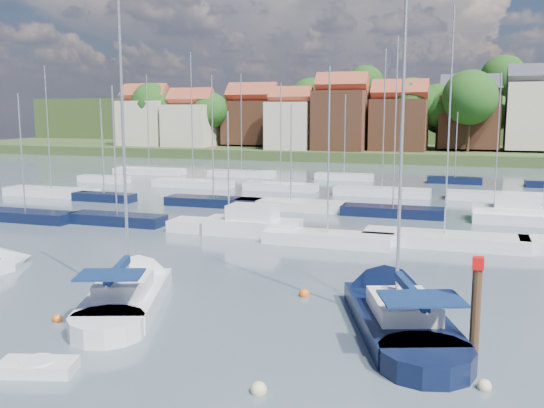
% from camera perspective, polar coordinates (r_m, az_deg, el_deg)
% --- Properties ---
extents(ground, '(260.00, 260.00, 0.00)m').
position_cam_1_polar(ground, '(62.47, 9.10, 0.35)').
color(ground, '#424F59').
rests_on(ground, ground).
extents(sailboat_centre, '(6.85, 12.17, 16.03)m').
position_cam_1_polar(sailboat_centre, '(30.76, -12.92, -7.92)').
color(sailboat_centre, silver).
rests_on(sailboat_centre, ground).
extents(sailboat_navy, '(7.61, 13.39, 17.93)m').
position_cam_1_polar(sailboat_navy, '(28.03, 11.04, -9.54)').
color(sailboat_navy, black).
rests_on(sailboat_navy, ground).
extents(tender, '(2.88, 1.90, 0.57)m').
position_cam_1_polar(tender, '(23.38, -21.21, -14.12)').
color(tender, silver).
rests_on(tender, ground).
extents(timber_piling, '(0.40, 0.40, 6.17)m').
position_cam_1_polar(timber_piling, '(23.72, 18.49, -11.81)').
color(timber_piling, '#4C331E').
rests_on(timber_piling, ground).
extents(buoy_c, '(0.43, 0.43, 0.43)m').
position_cam_1_polar(buoy_c, '(28.45, -19.54, -10.36)').
color(buoy_c, '#D85914').
rests_on(buoy_c, ground).
extents(buoy_d, '(0.54, 0.54, 0.54)m').
position_cam_1_polar(buoy_d, '(20.66, -1.27, -17.32)').
color(buoy_d, beige).
rests_on(buoy_d, ground).
extents(buoy_e, '(0.54, 0.54, 0.54)m').
position_cam_1_polar(buoy_e, '(30.32, 3.06, -8.65)').
color(buoy_e, '#D85914').
rests_on(buoy_e, ground).
extents(buoy_f, '(0.47, 0.47, 0.47)m').
position_cam_1_polar(buoy_f, '(22.02, 19.34, -16.12)').
color(buoy_f, beige).
rests_on(buoy_f, ground).
extents(marina_field, '(79.62, 41.41, 15.93)m').
position_cam_1_polar(marina_field, '(57.39, 10.21, 0.00)').
color(marina_field, silver).
rests_on(marina_field, ground).
extents(far_shore_town, '(212.46, 90.00, 22.27)m').
position_cam_1_polar(far_shore_town, '(153.95, 15.55, 6.85)').
color(far_shore_town, '#384A25').
rests_on(far_shore_town, ground).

